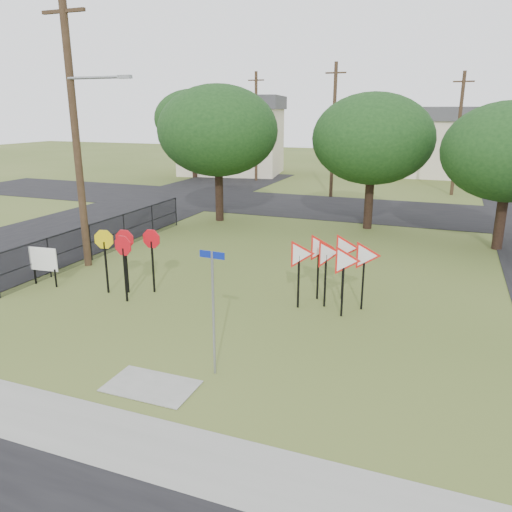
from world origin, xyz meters
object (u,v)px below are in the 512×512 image
Objects in this scene: info_board at (43,260)px; stop_sign_cluster at (126,247)px; yield_sign_cluster at (333,256)px; street_name_sign at (213,305)px.

stop_sign_cluster is at bearing 5.18° from info_board.
info_board is (-9.75, -1.71, -0.72)m from yield_sign_cluster.
street_name_sign reaches higher than stop_sign_cluster.
street_name_sign is 2.16× the size of info_board.
street_name_sign is 5.31m from yield_sign_cluster.
stop_sign_cluster is 0.78× the size of yield_sign_cluster.
yield_sign_cluster is at bearing 9.92° from info_board.
street_name_sign is 8.88m from info_board.
stop_sign_cluster is 6.64m from yield_sign_cluster.
yield_sign_cluster is (1.57, 5.07, -0.06)m from street_name_sign.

